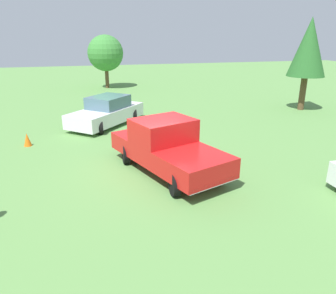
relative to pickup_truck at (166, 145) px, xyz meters
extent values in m
plane|color=#5B8C47|center=(-0.33, -0.40, -0.93)|extent=(80.00, 80.00, 0.00)
cylinder|color=black|center=(1.26, 1.33, -0.55)|extent=(0.76, 0.22, 0.76)
cylinder|color=black|center=(1.82, -0.20, -0.55)|extent=(0.76, 0.22, 0.76)
cylinder|color=black|center=(-1.59, 0.29, -0.55)|extent=(0.76, 0.22, 0.76)
cylinder|color=black|center=(-1.03, -1.24, -0.55)|extent=(0.76, 0.22, 0.76)
cube|color=red|center=(1.45, 0.53, -0.21)|extent=(2.44, 2.46, 0.64)
cube|color=red|center=(-0.15, -0.06, 0.17)|extent=(2.08, 2.33, 1.40)
cube|color=slate|center=(-0.15, -0.06, 0.61)|extent=(1.82, 2.11, 0.48)
cube|color=red|center=(-1.04, -0.38, -0.23)|extent=(2.80, 2.59, 0.60)
cube|color=silver|center=(2.28, 0.83, -0.47)|extent=(0.75, 1.78, 0.16)
cylinder|color=black|center=(-4.96, -1.91, -0.61)|extent=(0.64, 0.20, 0.64)
cylinder|color=black|center=(-5.97, -3.05, -0.61)|extent=(0.64, 0.20, 0.64)
cylinder|color=black|center=(-7.12, 0.02, -0.61)|extent=(0.64, 0.20, 0.64)
cylinder|color=black|center=(-8.13, -1.12, -0.61)|extent=(0.64, 0.20, 0.64)
cube|color=white|center=(-6.54, -1.51, -0.40)|extent=(4.46, 4.25, 0.68)
cube|color=slate|center=(-6.71, -1.37, 0.24)|extent=(2.48, 2.46, 0.60)
cylinder|color=brown|center=(-7.15, 10.48, 0.10)|extent=(0.37, 0.37, 2.05)
cone|color=#286028|center=(-7.15, 10.48, 2.81)|extent=(2.21, 2.21, 3.38)
cylinder|color=brown|center=(-18.80, -0.50, 0.09)|extent=(0.31, 0.31, 2.03)
sphere|color=#3D8438|center=(-18.80, -0.50, 2.00)|extent=(2.99, 2.99, 2.99)
cone|color=orange|center=(-4.00, -5.00, -0.65)|extent=(0.32, 0.32, 0.55)
camera|label=1|loc=(10.01, -2.53, 3.56)|focal=34.65mm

